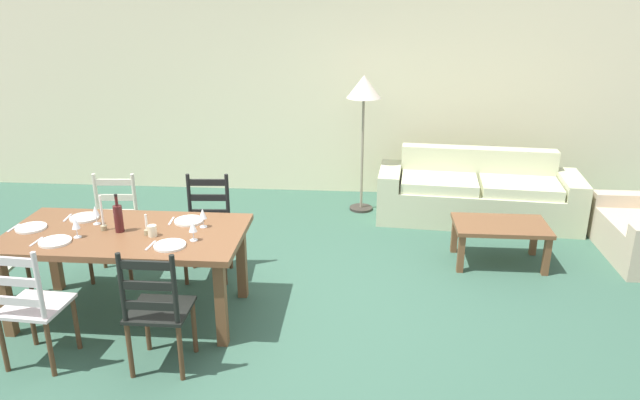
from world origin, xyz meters
TOP-DOWN VIEW (x-y plane):
  - ground_plane at (0.00, 0.00)m, footprint 9.60×9.60m
  - wall_far at (0.00, 3.30)m, footprint 9.60×0.16m
  - dining_table at (-1.27, -0.10)m, footprint 1.90×0.96m
  - dining_chair_near_left at (-1.69, -0.83)m, footprint 0.45×0.43m
  - dining_chair_near_right at (-0.78, -0.82)m, footprint 0.42×0.40m
  - dining_chair_far_left at (-1.69, 0.63)m, footprint 0.45×0.43m
  - dining_chair_far_right at (-0.82, 0.69)m, footprint 0.45×0.43m
  - dinner_plate_near_left at (-1.72, -0.35)m, footprint 0.24×0.24m
  - fork_near_left at (-1.87, -0.35)m, footprint 0.02×0.17m
  - dinner_plate_near_right at (-0.82, -0.35)m, footprint 0.24×0.24m
  - fork_near_right at (-0.97, -0.35)m, footprint 0.03×0.17m
  - dinner_plate_far_left at (-1.72, 0.15)m, footprint 0.24×0.24m
  - fork_far_left at (-1.87, 0.15)m, footprint 0.03×0.17m
  - dinner_plate_far_right at (-0.82, 0.15)m, footprint 0.24×0.24m
  - fork_far_right at (-0.97, 0.15)m, footprint 0.03×0.17m
  - dinner_plate_head_west at (-2.05, -0.10)m, footprint 0.24×0.24m
  - fork_head_west at (-2.20, -0.10)m, footprint 0.02×0.17m
  - wine_bottle at (-1.31, -0.10)m, footprint 0.07×0.07m
  - wine_glass_near_left at (-1.59, -0.24)m, footprint 0.06×0.06m
  - wine_glass_near_right at (-0.67, -0.23)m, footprint 0.06×0.06m
  - wine_glass_far_left at (-1.56, 0.04)m, footprint 0.06×0.06m
  - wine_glass_far_right at (-0.67, 0.05)m, footprint 0.06×0.06m
  - coffee_cup_primary at (-1.02, -0.17)m, footprint 0.07×0.07m
  - candle_tall at (-1.45, -0.08)m, footprint 0.05×0.05m
  - candle_short at (-1.07, -0.14)m, footprint 0.05×0.05m
  - couch at (1.95, 2.36)m, footprint 2.34×0.99m
  - coffee_table at (1.97, 1.15)m, footprint 0.90×0.56m
  - standing_lamp at (0.60, 2.55)m, footprint 0.40×0.40m

SIDE VIEW (x-z plane):
  - ground_plane at x=0.00m, z-range -0.02..0.00m
  - couch at x=1.95m, z-range -0.11..0.69m
  - coffee_table at x=1.97m, z-range 0.15..0.57m
  - dining_chair_near_left at x=-1.69m, z-range 0.00..0.96m
  - dining_chair_near_right at x=-0.78m, z-range 0.00..0.96m
  - dining_chair_far_left at x=-1.69m, z-range 0.00..0.96m
  - dining_chair_far_right at x=-0.82m, z-range 0.00..0.96m
  - dining_table at x=-1.27m, z-range 0.29..1.04m
  - fork_near_left at x=-1.87m, z-range 0.75..0.76m
  - fork_near_right at x=-0.97m, z-range 0.75..0.76m
  - fork_far_left at x=-1.87m, z-range 0.75..0.76m
  - fork_far_right at x=-0.97m, z-range 0.75..0.76m
  - fork_head_west at x=-2.20m, z-range 0.75..0.76m
  - dinner_plate_near_left at x=-1.72m, z-range 0.75..0.77m
  - dinner_plate_near_right at x=-0.82m, z-range 0.75..0.77m
  - dinner_plate_far_left at x=-1.72m, z-range 0.75..0.77m
  - dinner_plate_far_right at x=-0.82m, z-range 0.75..0.77m
  - dinner_plate_head_west at x=-2.05m, z-range 0.75..0.77m
  - coffee_cup_primary at x=-1.02m, z-range 0.75..0.84m
  - candle_short at x=-1.07m, z-range 0.71..0.88m
  - candle_tall at x=-1.45m, z-range 0.69..0.98m
  - wine_glass_near_left at x=-1.59m, z-range 0.78..0.94m
  - wine_glass_near_right at x=-0.67m, z-range 0.78..0.94m
  - wine_glass_far_left at x=-1.56m, z-range 0.78..0.94m
  - wine_glass_far_right at x=-0.67m, z-range 0.78..0.94m
  - wine_bottle at x=-1.31m, z-range 0.71..1.03m
  - wall_far at x=0.00m, z-range 0.00..2.70m
  - standing_lamp at x=0.60m, z-range 0.59..2.23m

